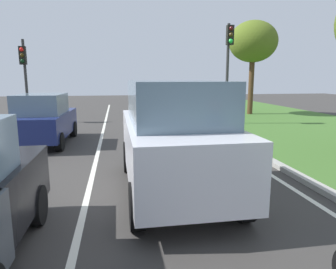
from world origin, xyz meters
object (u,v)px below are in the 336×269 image
object	(u,v)px
traffic_light_near_right	(229,56)
traffic_light_overhead_left	(24,68)
tree_roadside_far	(253,42)
car_suv_ahead	(174,137)
car_hatchback_far	(44,119)

from	to	relation	value
traffic_light_near_right	traffic_light_overhead_left	bearing A→B (deg)	166.21
traffic_light_near_right	tree_roadside_far	world-z (taller)	tree_roadside_far
car_suv_ahead	tree_roadside_far	size ratio (longest dim) A/B	0.79
car_hatchback_far	tree_roadside_far	world-z (taller)	tree_roadside_far
car_hatchback_far	traffic_light_near_right	xyz separation A→B (m)	(7.94, 3.20, 2.47)
car_hatchback_far	tree_roadside_far	xyz separation A→B (m)	(10.85, 6.94, 3.55)
car_suv_ahead	tree_roadside_far	distance (m)	14.59
car_suv_ahead	car_hatchback_far	world-z (taller)	car_suv_ahead
car_hatchback_far	tree_roadside_far	distance (m)	13.36
car_suv_ahead	car_hatchback_far	size ratio (longest dim) A/B	1.20
traffic_light_overhead_left	tree_roadside_far	xyz separation A→B (m)	(12.88, 1.29, 1.62)
car_hatchback_far	traffic_light_overhead_left	xyz separation A→B (m)	(-2.03, 5.65, 1.93)
traffic_light_overhead_left	car_suv_ahead	bearing A→B (deg)	-62.50
car_hatchback_far	traffic_light_overhead_left	distance (m)	6.30
traffic_light_overhead_left	tree_roadside_far	size ratio (longest dim) A/B	0.74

